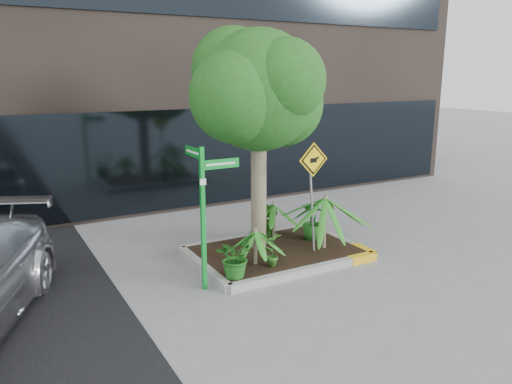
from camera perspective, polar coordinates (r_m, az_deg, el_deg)
ground at (r=9.81m, az=2.22°, el=-8.09°), size 80.00×80.00×0.00m
planter at (r=10.11m, az=2.54°, el=-6.82°), size 3.35×2.36×0.15m
tree at (r=9.67m, az=0.26°, el=11.53°), size 2.99×2.65×4.49m
palm_front at (r=9.98m, az=7.95°, el=-0.68°), size 1.25×1.25×1.39m
palm_left at (r=9.14m, az=-0.06°, el=-4.49°), size 0.77×0.77×0.85m
palm_back at (r=10.65m, az=2.04°, el=-1.50°), size 0.86×0.86×0.95m
shrub_a at (r=8.67m, az=-2.45°, el=-7.35°), size 0.93×0.93×0.74m
shrub_b at (r=10.65m, az=6.47°, el=-3.27°), size 0.63×0.63×0.81m
shrub_c at (r=9.14m, az=1.95°, el=-6.52°), size 0.41×0.41×0.66m
shrub_d at (r=10.78m, az=1.50°, el=-3.13°), size 0.53×0.53×0.76m
street_sign_post at (r=8.30m, az=-5.95°, el=-1.18°), size 0.73×0.71×2.45m
cattle_sign at (r=9.74m, az=6.49°, el=1.56°), size 0.67×0.28×2.16m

